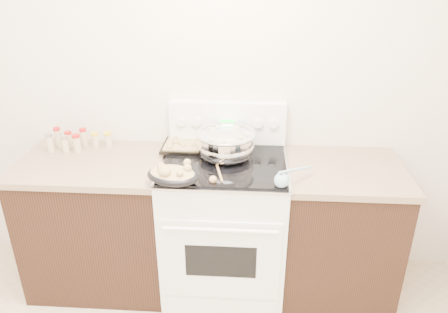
{
  "coord_description": "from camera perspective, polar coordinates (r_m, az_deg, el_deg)",
  "views": [
    {
      "loc": [
        0.51,
        -0.96,
        2.11
      ],
      "look_at": [
        0.35,
        1.37,
        1.0
      ],
      "focal_mm": 35.0,
      "sensor_mm": 36.0,
      "label": 1
    }
  ],
  "objects": [
    {
      "name": "room_shell",
      "position": [
        1.16,
        -22.33,
        2.86
      ],
      "size": [
        4.1,
        3.6,
        2.75
      ],
      "color": "beige",
      "rests_on": "ground"
    },
    {
      "name": "counter_left",
      "position": [
        3.07,
        -15.75,
        -8.19
      ],
      "size": [
        0.93,
        0.67,
        0.92
      ],
      "color": "black",
      "rests_on": "ground"
    },
    {
      "name": "counter_right",
      "position": [
        2.96,
        14.51,
        -9.35
      ],
      "size": [
        0.73,
        0.67,
        0.92
      ],
      "color": "black",
      "rests_on": "ground"
    },
    {
      "name": "kitchen_range",
      "position": [
        2.89,
        0.07,
        -8.7
      ],
      "size": [
        0.78,
        0.73,
        1.22
      ],
      "color": "white",
      "rests_on": "ground"
    },
    {
      "name": "mixing_bowl",
      "position": [
        2.68,
        0.25,
        1.53
      ],
      "size": [
        0.47,
        0.47,
        0.21
      ],
      "color": "silver",
      "rests_on": "kitchen_range"
    },
    {
      "name": "roasting_pan",
      "position": [
        2.42,
        -6.78,
        -2.33
      ],
      "size": [
        0.34,
        0.28,
        0.12
      ],
      "color": "black",
      "rests_on": "kitchen_range"
    },
    {
      "name": "baking_sheet",
      "position": [
        2.84,
        -4.55,
        1.44
      ],
      "size": [
        0.36,
        0.26,
        0.06
      ],
      "color": "black",
      "rests_on": "kitchen_range"
    },
    {
      "name": "wooden_spoon",
      "position": [
        2.46,
        -1.16,
        -2.64
      ],
      "size": [
        0.08,
        0.25,
        0.04
      ],
      "color": "tan",
      "rests_on": "kitchen_range"
    },
    {
      "name": "blue_ladle",
      "position": [
        2.4,
        7.73,
        -2.96
      ],
      "size": [
        0.22,
        0.23,
        0.11
      ],
      "color": "#86B3C8",
      "rests_on": "kitchen_range"
    },
    {
      "name": "spice_jars",
      "position": [
        3.02,
        -18.87,
        2.02
      ],
      "size": [
        0.4,
        0.15,
        0.13
      ],
      "color": "#BFB28C",
      "rests_on": "counter_left"
    }
  ]
}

